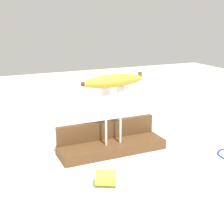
% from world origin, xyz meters
% --- Properties ---
extents(ground_plane, '(3.00, 3.00, 0.00)m').
position_xyz_m(ground_plane, '(0.00, 0.00, 0.00)').
color(ground_plane, silver).
extents(wooden_board, '(0.33, 0.10, 0.03)m').
position_xyz_m(wooden_board, '(0.00, 0.00, 0.02)').
color(wooden_board, brown).
rests_on(wooden_board, ground).
extents(board_backstop, '(0.33, 0.02, 0.06)m').
position_xyz_m(board_backstop, '(0.00, 0.04, 0.06)').
color(board_backstop, brown).
rests_on(board_backstop, wooden_board).
extents(fork_stand_center, '(0.07, 0.01, 0.18)m').
position_xyz_m(fork_stand_center, '(-0.00, -0.01, 0.14)').
color(fork_stand_center, silver).
rests_on(fork_stand_center, wooden_board).
extents(banana_raised_center, '(0.20, 0.06, 0.04)m').
position_xyz_m(banana_raised_center, '(-0.00, -0.01, 0.23)').
color(banana_raised_center, gold).
rests_on(banana_raised_center, fork_stand_center).
extents(fork_fallen_near, '(0.06, 0.19, 0.01)m').
position_xyz_m(fork_fallen_near, '(0.00, -0.15, 0.00)').
color(fork_fallen_near, silver).
rests_on(fork_fallen_near, ground).
extents(fork_fallen_far, '(0.18, 0.10, 0.01)m').
position_xyz_m(fork_fallen_far, '(-0.21, 0.29, 0.00)').
color(fork_fallen_far, silver).
rests_on(fork_fallen_far, ground).
extents(banana_chunk_near, '(0.06, 0.06, 0.04)m').
position_xyz_m(banana_chunk_near, '(-0.10, -0.18, 0.02)').
color(banana_chunk_near, '#B2C138').
rests_on(banana_chunk_near, ground).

